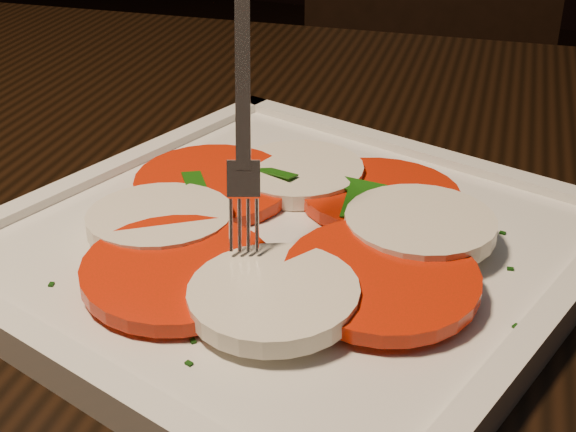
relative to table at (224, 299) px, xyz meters
The scene contains 5 objects.
table is the anchor object (origin of this frame).
chair 0.79m from the table, 91.02° to the left, with size 0.47×0.47×0.93m.
plate 0.16m from the table, 44.23° to the right, with size 0.31×0.31×0.01m, color white.
caprese_salad 0.17m from the table, 44.19° to the right, with size 0.25×0.25×0.02m.
fork 0.23m from the table, 56.33° to the right, with size 0.02×0.06×0.14m, color white, non-canonical shape.
Camera 1 is at (0.09, -0.75, 1.00)m, focal length 50.00 mm.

